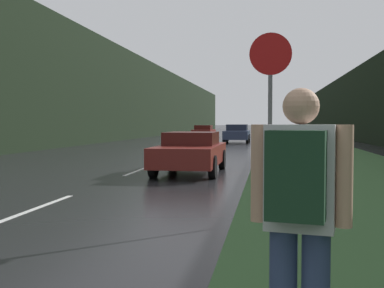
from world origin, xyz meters
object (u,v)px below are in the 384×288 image
(hitchhiker_with_backpack, at_px, (299,212))
(car_oncoming, at_px, (204,132))
(car_passing_far, at_px, (237,133))
(stop_sign, at_px, (270,107))
(car_passing_near, at_px, (191,152))

(hitchhiker_with_backpack, relative_size, car_oncoming, 0.39)
(hitchhiker_with_backpack, bearing_deg, car_passing_far, 105.27)
(stop_sign, xyz_separation_m, car_passing_far, (-2.47, 30.33, -1.13))
(car_passing_far, xyz_separation_m, car_oncoming, (-3.74, 8.14, -0.04))
(car_passing_near, bearing_deg, hitchhiker_with_backpack, 102.28)
(stop_sign, distance_m, hitchhiker_with_backpack, 4.93)
(car_passing_far, relative_size, car_oncoming, 1.01)
(stop_sign, relative_size, car_oncoming, 0.65)
(stop_sign, distance_m, car_passing_far, 30.45)
(stop_sign, relative_size, hitchhiker_with_backpack, 1.67)
(stop_sign, height_order, hitchhiker_with_backpack, stop_sign)
(car_oncoming, bearing_deg, stop_sign, -80.84)
(stop_sign, bearing_deg, hitchhiker_with_backpack, -88.07)
(hitchhiker_with_backpack, relative_size, car_passing_far, 0.39)
(stop_sign, height_order, car_passing_far, stop_sign)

